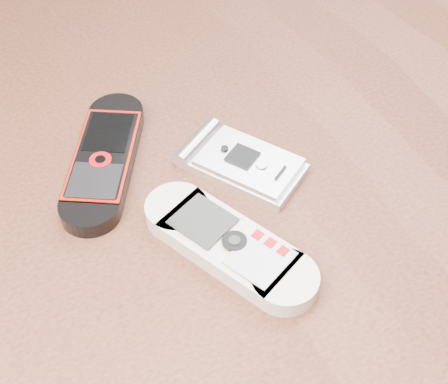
# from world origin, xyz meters

# --- Properties ---
(table) EXTENTS (1.20, 0.80, 0.75)m
(table) POSITION_xyz_m (0.00, 0.00, 0.64)
(table) COLOR black
(table) RESTS_ON ground
(nokia_white) EXTENTS (0.10, 0.14, 0.02)m
(nokia_white) POSITION_xyz_m (-0.01, -0.04, 0.76)
(nokia_white) COLOR beige
(nokia_white) RESTS_ON table
(nokia_black_red) EXTENTS (0.11, 0.14, 0.01)m
(nokia_black_red) POSITION_xyz_m (-0.06, 0.07, 0.76)
(nokia_black_red) COLOR black
(nokia_black_red) RESTS_ON table
(motorola_razr) EXTENTS (0.09, 0.11, 0.01)m
(motorola_razr) POSITION_xyz_m (0.03, 0.02, 0.76)
(motorola_razr) COLOR silver
(motorola_razr) RESTS_ON table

